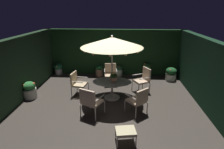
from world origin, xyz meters
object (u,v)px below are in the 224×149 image
object	(u,v)px
potted_plant_left_near	(119,71)
potted_plant_back_right	(147,69)
centerpiece_planter	(114,77)
patio_chair_southeast	(77,82)
patio_chair_south	(90,100)
potted_plant_right_far	(30,90)
potted_plant_right_near	(58,68)
patio_umbrella	(112,42)
patio_chair_northeast	(143,78)
potted_plant_back_left	(171,74)
patio_dining_table	(112,85)
patio_chair_east	(111,73)
potted_plant_left_far	(99,71)
ottoman_footrest	(126,132)
patio_chair_north	(139,99)

from	to	relation	value
potted_plant_left_near	potted_plant_back_right	bearing A→B (deg)	1.79
centerpiece_planter	patio_chair_southeast	size ratio (longest dim) A/B	0.40
patio_chair_south	potted_plant_right_far	distance (m)	2.89
potted_plant_right_near	potted_plant_back_right	bearing A→B (deg)	0.44
patio_umbrella	patio_chair_northeast	world-z (taller)	patio_umbrella
potted_plant_back_left	patio_dining_table	bearing A→B (deg)	-143.21
patio_dining_table	patio_chair_south	bearing A→B (deg)	-114.75
centerpiece_planter	patio_chair_southeast	bearing A→B (deg)	167.83
patio_chair_east	potted_plant_left_far	bearing A→B (deg)	124.38
patio_chair_east	ottoman_footrest	distance (m)	4.05
patio_dining_table	patio_chair_southeast	size ratio (longest dim) A/B	1.60
patio_dining_table	patio_chair_east	distance (m)	1.46
patio_chair_northeast	potted_plant_right_far	distance (m)	4.66
patio_dining_table	patio_chair_southeast	world-z (taller)	patio_chair_southeast
patio_chair_southeast	potted_plant_back_right	size ratio (longest dim) A/B	1.39
ottoman_footrest	potted_plant_left_far	bearing A→B (deg)	105.50
potted_plant_right_near	potted_plant_back_right	xyz separation A→B (m)	(4.78, 0.04, 0.05)
patio_dining_table	potted_plant_left_near	bearing A→B (deg)	85.68
patio_chair_east	potted_plant_right_far	size ratio (longest dim) A/B	1.39
patio_umbrella	ottoman_footrest	distance (m)	3.21
potted_plant_left_far	potted_plant_back_right	size ratio (longest dim) A/B	0.86
patio_chair_southeast	patio_chair_south	bearing A→B (deg)	-62.18
patio_chair_north	potted_plant_right_far	bearing A→B (deg)	168.34
centerpiece_planter	patio_dining_table	bearing A→B (deg)	125.59
potted_plant_left_near	potted_plant_back_left	size ratio (longest dim) A/B	0.85
ottoman_footrest	potted_plant_back_right	size ratio (longest dim) A/B	0.85
patio_dining_table	patio_chair_north	distance (m)	1.46
patio_dining_table	patio_chair_south	xyz separation A→B (m)	(-0.61, -1.33, 0.03)
potted_plant_left_near	potted_plant_right_far	distance (m)	4.45
potted_plant_right_near	potted_plant_left_far	xyz separation A→B (m)	(2.26, -0.12, -0.05)
ottoman_footrest	potted_plant_right_far	world-z (taller)	potted_plant_right_far
potted_plant_right_near	potted_plant_left_near	size ratio (longest dim) A/B	1.08
patio_dining_table	ottoman_footrest	bearing A→B (deg)	-78.22
patio_chair_east	patio_chair_southeast	world-z (taller)	patio_chair_east
patio_chair_southeast	potted_plant_back_left	size ratio (longest dim) A/B	1.44
potted_plant_right_far	patio_chair_east	bearing A→B (deg)	28.35
patio_umbrella	patio_chair_north	distance (m)	2.23
patio_dining_table	patio_chair_south	size ratio (longest dim) A/B	1.50
patio_chair_southeast	patio_umbrella	bearing A→B (deg)	-9.16
patio_chair_north	potted_plant_back_left	distance (m)	3.70
potted_plant_left_far	potted_plant_back_left	bearing A→B (deg)	-5.56
ottoman_footrest	potted_plant_back_left	bearing A→B (deg)	63.83
patio_umbrella	potted_plant_right_far	xyz separation A→B (m)	(-3.27, -0.23, -1.90)
potted_plant_back_left	potted_plant_right_far	bearing A→B (deg)	-159.06
patio_umbrella	potted_plant_right_near	world-z (taller)	patio_umbrella
patio_chair_south	potted_plant_left_far	world-z (taller)	patio_chair_south
patio_chair_north	potted_plant_right_far	xyz separation A→B (m)	(-4.23, 0.87, -0.21)
patio_chair_north	patio_chair_southeast	distance (m)	2.74
patio_chair_east	potted_plant_right_far	bearing A→B (deg)	-151.65
patio_umbrella	patio_dining_table	bearing A→B (deg)	-68.73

